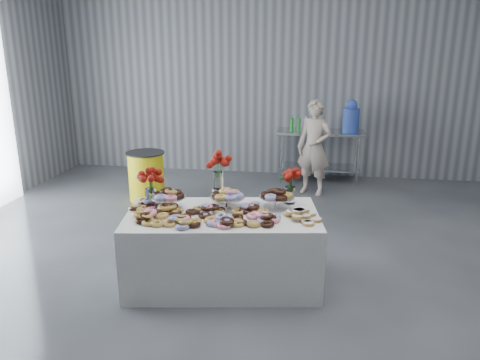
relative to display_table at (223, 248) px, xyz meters
The scene contains 16 objects.
ground 0.47m from the display_table, 53.62° to the right, with size 9.00×9.00×0.00m, color #34373C.
room_walls 2.27m from the display_table, 123.37° to the right, with size 8.04×9.04×4.02m.
display_table is the anchor object (origin of this frame).
prep_table 4.00m from the display_table, 75.93° to the left, with size 1.50×0.60×0.90m.
donut_mounds 0.42m from the display_table, 90.00° to the right, with size 1.80×0.80×0.09m, color gold, non-canonical shape.
cake_stand_left 0.77m from the display_table, behind, with size 0.36×0.36×0.17m.
cake_stand_mid 0.54m from the display_table, 80.96° to the left, with size 0.36×0.36×0.17m.
cake_stand_right 0.77m from the display_table, 24.65° to the left, with size 0.36×0.36×0.17m.
danish_pile 0.88m from the display_table, ahead, with size 0.48×0.48×0.11m, color white, non-canonical shape.
bouquet_left 1.04m from the display_table, behind, with size 0.26×0.26×0.42m.
bouquet_right 1.02m from the display_table, 32.59° to the left, with size 0.26×0.26×0.42m.
bouquet_center 0.83m from the display_table, 107.52° to the left, with size 0.26×0.26×0.57m.
water_jug 4.21m from the display_table, 69.20° to the left, with size 0.28×0.28×0.55m.
drink_bottles 3.88m from the display_table, 80.22° to the left, with size 0.54×0.08×0.27m, color #268C33, non-canonical shape.
person 3.27m from the display_table, 74.42° to the left, with size 0.56×0.37×1.53m, color #CC8C93.
trash_barrel 2.94m from the display_table, 125.04° to the left, with size 0.59×0.59×0.76m.
Camera 1 is at (0.70, -4.04, 2.38)m, focal length 35.00 mm.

